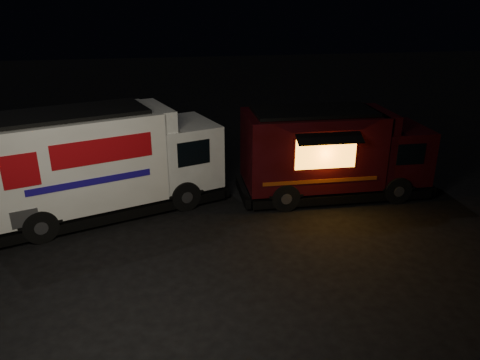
# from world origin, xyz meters

# --- Properties ---
(ground) EXTENTS (80.00, 80.00, 0.00)m
(ground) POSITION_xyz_m (0.00, 0.00, 0.00)
(ground) COLOR black
(ground) RESTS_ON ground
(white_truck) EXTENTS (7.51, 4.63, 3.22)m
(white_truck) POSITION_xyz_m (-2.49, 2.91, 1.61)
(white_truck) COLOR white
(white_truck) RESTS_ON ground
(red_truck) EXTENTS (6.26, 2.35, 2.90)m
(red_truck) POSITION_xyz_m (4.70, 3.00, 1.45)
(red_truck) COLOR black
(red_truck) RESTS_ON ground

